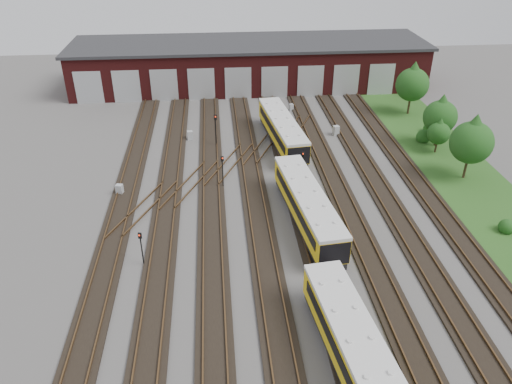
{
  "coord_description": "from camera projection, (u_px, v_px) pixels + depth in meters",
  "views": [
    {
      "loc": [
        -5.37,
        -32.24,
        23.75
      ],
      "look_at": [
        -2.11,
        4.81,
        2.0
      ],
      "focal_mm": 35.0,
      "sensor_mm": 36.0,
      "label": 1
    }
  ],
  "objects": [
    {
      "name": "maintenance_shed",
      "position": [
        249.0,
        64.0,
        72.87
      ],
      "size": [
        51.0,
        12.5,
        6.35
      ],
      "color": "#4A1212",
      "rests_on": "ground"
    },
    {
      "name": "bush_2",
      "position": [
        424.0,
        135.0,
        56.55
      ],
      "size": [
        1.62,
        1.62,
        1.62
      ],
      "primitive_type": "sphere",
      "color": "#154012",
      "rests_on": "ground"
    },
    {
      "name": "relay_cabinet_1",
      "position": [
        190.0,
        135.0,
        57.15
      ],
      "size": [
        0.68,
        0.6,
        1.03
      ],
      "primitive_type": "cube",
      "rotation": [
        0.0,
        0.0,
        0.13
      ],
      "color": "#A5A8AA",
      "rests_on": "ground"
    },
    {
      "name": "tree_1",
      "position": [
        441.0,
        113.0,
        54.0
      ],
      "size": [
        3.65,
        3.65,
        6.04
      ],
      "color": "#332817",
      "rests_on": "ground"
    },
    {
      "name": "tree_3",
      "position": [
        439.0,
        131.0,
        53.15
      ],
      "size": [
        2.42,
        2.42,
        4.01
      ],
      "color": "#332817",
      "rests_on": "ground"
    },
    {
      "name": "ground",
      "position": [
        287.0,
        242.0,
        40.11
      ],
      "size": [
        120.0,
        120.0,
        0.0
      ],
      "primitive_type": "plane",
      "color": "#42403D",
      "rests_on": "ground"
    },
    {
      "name": "signal_mast_3",
      "position": [
        303.0,
        163.0,
        47.86
      ],
      "size": [
        0.28,
        0.27,
        3.15
      ],
      "rotation": [
        0.0,
        0.0,
        -0.4
      ],
      "color": "black",
      "rests_on": "ground"
    },
    {
      "name": "relay_cabinet_4",
      "position": [
        336.0,
        130.0,
        58.26
      ],
      "size": [
        0.82,
        0.75,
        1.11
      ],
      "primitive_type": "cube",
      "rotation": [
        0.0,
        0.0,
        0.35
      ],
      "color": "#A5A8AA",
      "rests_on": "ground"
    },
    {
      "name": "relay_cabinet_3",
      "position": [
        291.0,
        107.0,
        65.19
      ],
      "size": [
        0.63,
        0.58,
        0.87
      ],
      "primitive_type": "cube",
      "rotation": [
        0.0,
        0.0,
        0.34
      ],
      "color": "#A5A8AA",
      "rests_on": "ground"
    },
    {
      "name": "signal_mast_1",
      "position": [
        222.0,
        168.0,
        46.74
      ],
      "size": [
        0.28,
        0.27,
        3.31
      ],
      "rotation": [
        0.0,
        0.0,
        0.35
      ],
      "color": "black",
      "rests_on": "ground"
    },
    {
      "name": "relay_cabinet_0",
      "position": [
        120.0,
        190.0,
        46.42
      ],
      "size": [
        0.73,
        0.66,
        1.02
      ],
      "primitive_type": "cube",
      "rotation": [
        0.0,
        0.0,
        -0.28
      ],
      "color": "#A5A8AA",
      "rests_on": "ground"
    },
    {
      "name": "metro_train",
      "position": [
        308.0,
        206.0,
        41.5
      ],
      "size": [
        3.96,
        45.89,
        2.83
      ],
      "rotation": [
        0.0,
        0.0,
        0.11
      ],
      "color": "black",
      "rests_on": "ground"
    },
    {
      "name": "tree_2",
      "position": [
        473.0,
        138.0,
        47.25
      ],
      "size": [
        4.08,
        4.08,
        6.76
      ],
      "color": "#332817",
      "rests_on": "ground"
    },
    {
      "name": "signal_mast_0",
      "position": [
        141.0,
        245.0,
        36.65
      ],
      "size": [
        0.28,
        0.27,
        2.95
      ],
      "rotation": [
        0.0,
        0.0,
        -0.4
      ],
      "color": "black",
      "rests_on": "ground"
    },
    {
      "name": "bush_1",
      "position": [
        429.0,
        127.0,
        58.99
      ],
      "size": [
        1.32,
        1.32,
        1.32
      ],
      "primitive_type": "sphere",
      "color": "#154012",
      "rests_on": "ground"
    },
    {
      "name": "track_network",
      "position": [
        284.0,
        237.0,
        40.55
      ],
      "size": [
        30.4,
        70.0,
        0.33
      ],
      "color": "black",
      "rests_on": "ground"
    },
    {
      "name": "relay_cabinet_2",
      "position": [
        306.0,
        210.0,
        43.4
      ],
      "size": [
        0.6,
        0.52,
        0.9
      ],
      "primitive_type": "cube",
      "rotation": [
        0.0,
        0.0,
        0.15
      ],
      "color": "#A5A8AA",
      "rests_on": "ground"
    },
    {
      "name": "grass_verge",
      "position": [
        460.0,
        174.0,
        50.14
      ],
      "size": [
        8.0,
        55.0,
        0.05
      ],
      "primitive_type": "cube",
      "color": "#204918",
      "rests_on": "ground"
    },
    {
      "name": "signal_mast_2",
      "position": [
        216.0,
        126.0,
        54.68
      ],
      "size": [
        0.31,
        0.29,
        3.71
      ],
      "rotation": [
        0.0,
        0.0,
        0.18
      ],
      "color": "black",
      "rests_on": "ground"
    },
    {
      "name": "bush_0",
      "position": [
        507.0,
        225.0,
        41.08
      ],
      "size": [
        1.33,
        1.33,
        1.33
      ],
      "primitive_type": "sphere",
      "color": "#154012",
      "rests_on": "ground"
    },
    {
      "name": "tree_0",
      "position": [
        413.0,
        81.0,
        62.12
      ],
      "size": [
        4.12,
        4.12,
        6.83
      ],
      "color": "#332817",
      "rests_on": "ground"
    }
  ]
}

